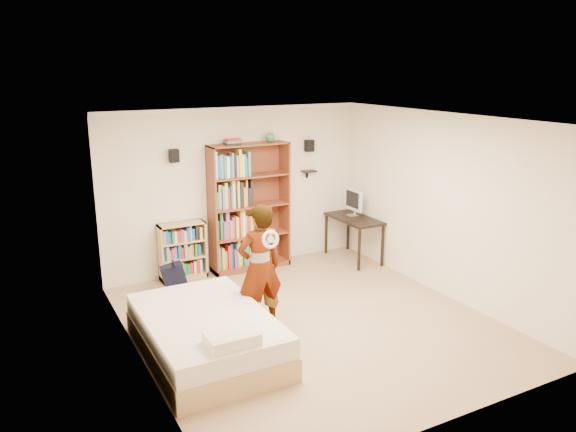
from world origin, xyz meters
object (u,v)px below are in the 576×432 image
object	(u,v)px
daybed	(206,329)
person	(260,267)
tall_bookshelf	(250,207)
low_bookshelf	(183,251)
computer_desk	(353,238)

from	to	relation	value
daybed	person	size ratio (longest dim) A/B	1.29
person	tall_bookshelf	bearing A→B (deg)	-111.98
tall_bookshelf	daybed	xyz separation A→B (m)	(-1.68, -2.45, -0.74)
low_bookshelf	person	size ratio (longest dim) A/B	0.55
computer_desk	low_bookshelf	bearing A→B (deg)	170.24
daybed	person	world-z (taller)	person
low_bookshelf	daybed	size ratio (longest dim) A/B	0.43
tall_bookshelf	computer_desk	xyz separation A→B (m)	(1.79, -0.45, -0.68)
computer_desk	daybed	bearing A→B (deg)	-150.09
tall_bookshelf	person	world-z (taller)	tall_bookshelf
daybed	person	distance (m)	1.07
low_bookshelf	person	xyz separation A→B (m)	(0.35, -2.18, 0.37)
low_bookshelf	person	distance (m)	2.24
tall_bookshelf	person	size ratio (longest dim) A/B	1.27
daybed	tall_bookshelf	bearing A→B (deg)	55.52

